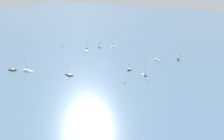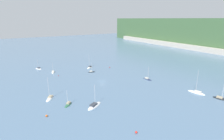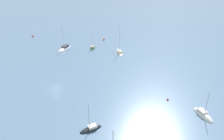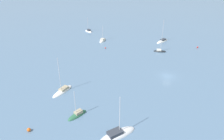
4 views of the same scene
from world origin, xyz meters
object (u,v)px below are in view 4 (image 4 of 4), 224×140
at_px(sailboat_1, 117,135).
at_px(mooring_buoy_1, 105,48).
at_px(sailboat_9, 88,31).
at_px(mooring_buoy_0, 29,130).
at_px(sailboat_4, 63,91).
at_px(sailboat_8, 162,41).
at_px(sailboat_2, 160,51).
at_px(mooring_buoy_2, 197,47).
at_px(sailboat_7, 103,41).
at_px(sailboat_0, 77,115).

relative_size(sailboat_1, mooring_buoy_1, 20.60).
relative_size(sailboat_1, sailboat_9, 1.33).
bearing_deg(mooring_buoy_0, sailboat_4, 162.83).
xyz_separation_m(sailboat_4, mooring_buoy_0, (15.89, -4.91, 0.30)).
bearing_deg(sailboat_8, mooring_buoy_1, -26.43).
relative_size(sailboat_9, mooring_buoy_1, 15.50).
relative_size(sailboat_2, mooring_buoy_2, 11.63).
distance_m(sailboat_8, mooring_buoy_0, 70.89).
relative_size(sailboat_1, sailboat_8, 1.00).
xyz_separation_m(sailboat_8, mooring_buoy_2, (8.42, 12.97, 0.22)).
bearing_deg(sailboat_4, sailboat_2, 162.23).
bearing_deg(sailboat_1, mooring_buoy_2, 24.23).
relative_size(sailboat_1, sailboat_7, 1.38).
height_order(sailboat_7, mooring_buoy_1, sailboat_7).
xyz_separation_m(sailboat_0, mooring_buoy_1, (-43.49, 7.63, 0.13)).
bearing_deg(mooring_buoy_0, sailboat_7, 163.91).
bearing_deg(sailboat_9, sailboat_7, 169.83).
distance_m(sailboat_8, mooring_buoy_1, 27.05).
height_order(sailboat_0, sailboat_8, sailboat_8).
height_order(sailboat_1, sailboat_8, sailboat_8).
relative_size(sailboat_4, sailboat_9, 1.40).
bearing_deg(sailboat_7, sailboat_9, 46.38).
bearing_deg(mooring_buoy_1, sailboat_8, 105.70).
bearing_deg(sailboat_7, sailboat_1, -157.86).
bearing_deg(sailboat_4, mooring_buoy_1, -168.13).
relative_size(sailboat_2, sailboat_8, 0.71).
relative_size(sailboat_0, sailboat_8, 0.73).
bearing_deg(sailboat_2, sailboat_4, -128.89).
height_order(sailboat_2, sailboat_9, sailboat_9).
bearing_deg(sailboat_8, sailboat_2, 29.18).
relative_size(mooring_buoy_0, mooring_buoy_1, 1.62).
height_order(sailboat_0, sailboat_1, sailboat_1).
distance_m(sailboat_9, mooring_buoy_2, 53.37).
distance_m(sailboat_7, mooring_buoy_1, 9.49).
xyz_separation_m(sailboat_8, mooring_buoy_0, (55.72, -43.82, 0.31)).
relative_size(sailboat_1, sailboat_4, 0.95).
relative_size(sailboat_9, mooring_buoy_2, 12.44).
bearing_deg(sailboat_9, mooring_buoy_1, 162.30).
height_order(sailboat_0, sailboat_7, sailboat_0).
bearing_deg(mooring_buoy_0, sailboat_9, 172.50).
relative_size(sailboat_4, mooring_buoy_0, 13.44).
bearing_deg(sailboat_1, sailboat_8, 38.46).
bearing_deg(sailboat_4, mooring_buoy_2, 154.65).
distance_m(sailboat_0, sailboat_1, 11.64).
distance_m(sailboat_4, sailboat_7, 43.55).
bearing_deg(sailboat_2, sailboat_1, -101.55).
bearing_deg(mooring_buoy_0, sailboat_1, 83.83).
height_order(mooring_buoy_0, mooring_buoy_2, mooring_buoy_0).
relative_size(sailboat_0, sailboat_2, 1.04).
xyz_separation_m(sailboat_1, mooring_buoy_0, (-2.10, -19.44, 0.30)).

